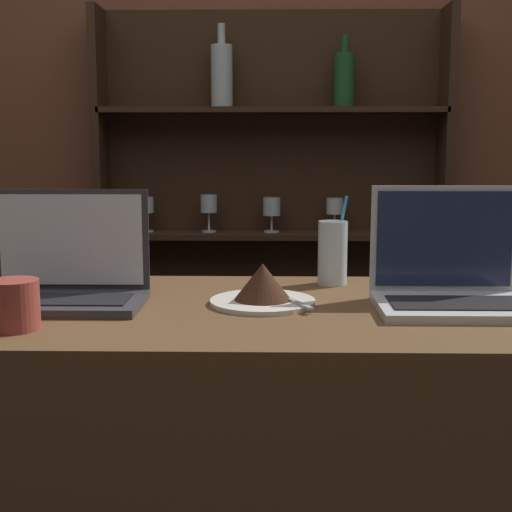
# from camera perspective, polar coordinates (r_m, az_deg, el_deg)

# --- Properties ---
(back_wall) EXTENTS (7.00, 0.06, 2.70)m
(back_wall) POSITION_cam_1_polar(r_m,az_deg,el_deg) (2.74, -0.86, 9.38)
(back_wall) COLOR brown
(back_wall) RESTS_ON ground_plane
(back_shelf) EXTENTS (1.28, 0.18, 1.81)m
(back_shelf) POSITION_cam_1_polar(r_m,az_deg,el_deg) (2.69, 1.26, 0.78)
(back_shelf) COLOR #332114
(back_shelf) RESTS_ON ground_plane
(laptop_near) EXTENTS (0.34, 0.21, 0.24)m
(laptop_near) POSITION_cam_1_polar(r_m,az_deg,el_deg) (1.55, -15.07, -1.68)
(laptop_near) COLOR #333338
(laptop_near) RESTS_ON bar_counter
(laptop_far) EXTENTS (0.31, 0.23, 0.25)m
(laptop_far) POSITION_cam_1_polar(r_m,az_deg,el_deg) (1.52, 15.33, -1.90)
(laptop_far) COLOR silver
(laptop_far) RESTS_ON bar_counter
(cake_plate) EXTENTS (0.22, 0.22, 0.09)m
(cake_plate) POSITION_cam_1_polar(r_m,az_deg,el_deg) (1.49, 0.55, -2.57)
(cake_plate) COLOR silver
(cake_plate) RESTS_ON bar_counter
(water_glass) EXTENTS (0.07, 0.07, 0.21)m
(water_glass) POSITION_cam_1_polar(r_m,az_deg,el_deg) (1.71, 6.15, 0.26)
(water_glass) COLOR silver
(water_glass) RESTS_ON bar_counter
(coffee_cup) EXTENTS (0.09, 0.09, 0.09)m
(coffee_cup) POSITION_cam_1_polar(r_m,az_deg,el_deg) (1.37, -18.77, -3.72)
(coffee_cup) COLOR #993D33
(coffee_cup) RESTS_ON bar_counter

